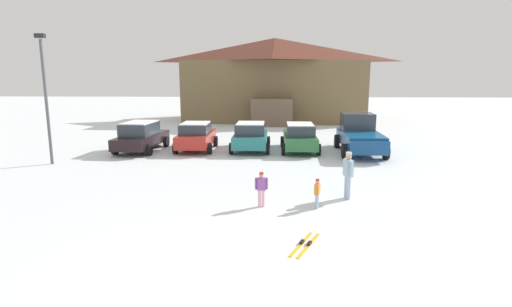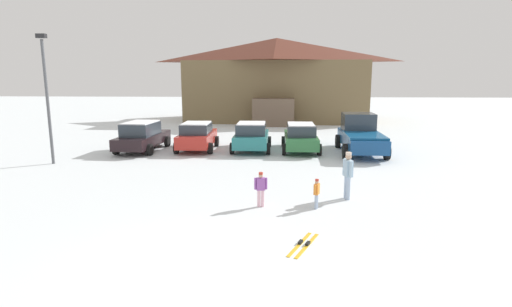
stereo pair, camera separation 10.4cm
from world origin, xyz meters
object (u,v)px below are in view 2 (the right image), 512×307
(pickup_truck, at_px, (360,135))
(lamp_post, at_px, (47,93))
(parked_black_sedan, at_px, (142,136))
(parked_red_sedan, at_px, (197,136))
(skier_child_in_purple_jacket, at_px, (261,187))
(parked_teal_hatchback, at_px, (252,136))
(ski_lodge, at_px, (276,79))
(skier_child_in_orange_jacket, at_px, (317,192))
(parked_green_coupe, at_px, (300,137))
(skier_adult_in_blue_parka, at_px, (348,173))
(pair_of_skis, at_px, (304,244))

(pickup_truck, bearing_deg, lamp_post, -165.98)
(parked_black_sedan, height_order, parked_red_sedan, parked_black_sedan)
(parked_black_sedan, xyz_separation_m, parked_red_sedan, (3.14, 0.37, -0.02))
(parked_black_sedan, bearing_deg, skier_child_in_purple_jacket, -53.49)
(lamp_post, bearing_deg, parked_teal_hatchback, 23.81)
(ski_lodge, height_order, skier_child_in_orange_jacket, ski_lodge)
(parked_black_sedan, relative_size, pickup_truck, 0.83)
(skier_child_in_purple_jacket, distance_m, skier_child_in_orange_jacket, 1.81)
(parked_green_coupe, height_order, skier_adult_in_blue_parka, skier_adult_in_blue_parka)
(parked_green_coupe, xyz_separation_m, pair_of_skis, (-0.62, -13.32, -0.80))
(parked_red_sedan, bearing_deg, parked_black_sedan, -173.22)
(ski_lodge, height_order, parked_black_sedan, ski_lodge)
(parked_teal_hatchback, xyz_separation_m, parked_green_coupe, (2.84, -0.03, -0.01))
(parked_green_coupe, xyz_separation_m, lamp_post, (-12.39, -4.18, 2.64))
(parked_black_sedan, relative_size, parked_teal_hatchback, 1.15)
(parked_green_coupe, height_order, pickup_truck, pickup_truck)
(lamp_post, bearing_deg, skier_child_in_orange_jacket, -26.76)
(ski_lodge, distance_m, parked_black_sedan, 19.49)
(parked_black_sedan, bearing_deg, pickup_truck, 0.73)
(parked_green_coupe, distance_m, skier_child_in_orange_jacket, 10.41)
(parked_black_sedan, distance_m, pickup_truck, 12.52)
(skier_child_in_orange_jacket, height_order, lamp_post, lamp_post)
(parked_teal_hatchback, distance_m, skier_child_in_orange_jacket, 10.81)
(ski_lodge, distance_m, skier_adult_in_blue_parka, 26.82)
(ski_lodge, bearing_deg, parked_red_sedan, -104.61)
(pickup_truck, height_order, skier_adult_in_blue_parka, pickup_truck)
(parked_red_sedan, bearing_deg, skier_child_in_purple_jacket, -67.83)
(lamp_post, bearing_deg, pair_of_skis, -37.82)
(skier_child_in_purple_jacket, xyz_separation_m, skier_adult_in_blue_parka, (2.98, 1.02, 0.28))
(skier_child_in_purple_jacket, height_order, skier_child_in_orange_jacket, skier_child_in_purple_jacket)
(ski_lodge, xyz_separation_m, parked_red_sedan, (-4.50, -17.27, -3.20))
(pair_of_skis, bearing_deg, skier_adult_in_blue_parka, 66.49)
(ski_lodge, distance_m, pair_of_skis, 30.82)
(parked_teal_hatchback, xyz_separation_m, skier_adult_in_blue_parka, (3.97, -9.31, 0.11))
(parked_black_sedan, xyz_separation_m, skier_child_in_orange_jacket, (9.13, -10.00, -0.29))
(parked_black_sedan, relative_size, parked_green_coupe, 1.06)
(parked_red_sedan, height_order, pair_of_skis, parked_red_sedan)
(parked_red_sedan, height_order, skier_child_in_orange_jacket, parked_red_sedan)
(parked_red_sedan, relative_size, skier_child_in_orange_jacket, 4.15)
(parked_teal_hatchback, height_order, skier_adult_in_blue_parka, skier_adult_in_blue_parka)
(skier_adult_in_blue_parka, bearing_deg, parked_red_sedan, 127.77)
(parked_green_coupe, relative_size, skier_child_in_purple_jacket, 3.85)
(parked_red_sedan, distance_m, parked_green_coupe, 6.03)
(parked_black_sedan, bearing_deg, lamp_post, -130.53)
(pair_of_skis, bearing_deg, parked_black_sedan, 123.51)
(skier_adult_in_blue_parka, bearing_deg, parked_teal_hatchback, 113.08)
(parked_black_sedan, relative_size, pair_of_skis, 2.91)
(skier_child_in_orange_jacket, bearing_deg, pair_of_skis, -101.40)
(skier_child_in_purple_jacket, relative_size, skier_adult_in_blue_parka, 0.70)
(parked_red_sedan, distance_m, pickup_truck, 9.38)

